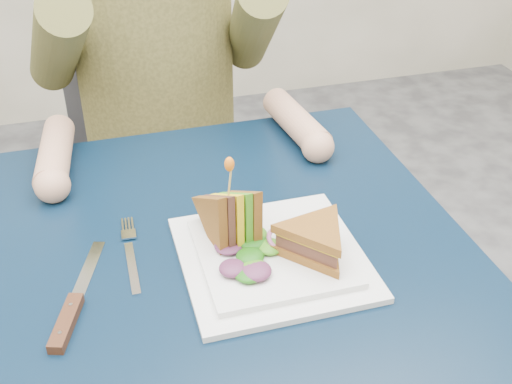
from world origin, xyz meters
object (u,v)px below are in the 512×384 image
object	(u,v)px
plate	(272,256)
knife	(71,312)
diner	(152,8)
fork	(131,255)
sandwich_flat	(315,240)
sandwich_upright	(231,219)
table	(219,283)
chair	(159,142)

from	to	relation	value
plate	knife	xyz separation A→B (m)	(-0.29, -0.03, -0.00)
diner	fork	distance (m)	0.61
sandwich_flat	sandwich_upright	bearing A→B (deg)	146.13
fork	knife	bearing A→B (deg)	-132.02
table	sandwich_flat	world-z (taller)	sandwich_flat
sandwich_flat	fork	world-z (taller)	sandwich_flat
diner	sandwich_upright	xyz separation A→B (m)	(0.02, -0.58, -0.13)
table	sandwich_flat	xyz separation A→B (m)	(0.12, -0.09, 0.12)
plate	sandwich_flat	xyz separation A→B (m)	(0.05, -0.02, 0.04)
diner	knife	world-z (taller)	diner
table	diner	xyz separation A→B (m)	(-0.00, 0.57, 0.26)
table	knife	size ratio (longest dim) A/B	3.47
table	diner	distance (m)	0.63
sandwich_flat	sandwich_upright	size ratio (longest dim) A/B	1.24
chair	plate	distance (m)	0.77
sandwich_upright	fork	distance (m)	0.16
sandwich_upright	chair	bearing A→B (deg)	91.50
fork	sandwich_upright	bearing A→B (deg)	-7.94
diner	plate	distance (m)	0.66
chair	fork	distance (m)	0.71
plate	diner	bearing A→B (deg)	96.13
knife	sandwich_flat	bearing A→B (deg)	1.50
fork	knife	world-z (taller)	knife
sandwich_flat	knife	size ratio (longest dim) A/B	0.83
chair	knife	distance (m)	0.83
chair	sandwich_flat	world-z (taller)	chair
plate	sandwich_upright	size ratio (longest dim) A/B	1.81
chair	knife	world-z (taller)	chair
fork	plate	bearing A→B (deg)	-18.47
diner	sandwich_upright	bearing A→B (deg)	-88.21
sandwich_flat	knife	world-z (taller)	sandwich_flat
diner	plate	size ratio (longest dim) A/B	2.87
sandwich_flat	sandwich_upright	xyz separation A→B (m)	(-0.10, 0.07, 0.01)
table	plate	world-z (taller)	plate
table	fork	world-z (taller)	fork
sandwich_flat	table	bearing A→B (deg)	144.78
chair	fork	size ratio (longest dim) A/B	5.18
chair	table	bearing A→B (deg)	-90.00
sandwich_flat	fork	xyz separation A→B (m)	(-0.25, 0.09, -0.04)
sandwich_flat	knife	xyz separation A→B (m)	(-0.34, -0.01, -0.04)
chair	fork	world-z (taller)	chair
plate	sandwich_flat	distance (m)	0.07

